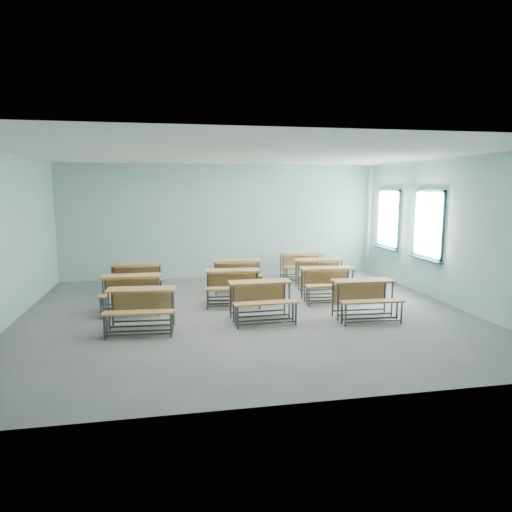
# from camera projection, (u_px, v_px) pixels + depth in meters

# --- Properties ---
(room) EXTENTS (9.04, 8.04, 3.24)m
(room) POSITION_uv_depth(u_px,v_px,m) (250.00, 235.00, 9.14)
(room) COLOR slate
(room) RESTS_ON ground
(desk_unit_r0c0) EXTENTS (1.26, 0.89, 0.75)m
(desk_unit_r0c0) POSITION_uv_depth(u_px,v_px,m) (141.00, 303.00, 8.14)
(desk_unit_r0c0) COLOR #A7743C
(desk_unit_r0c0) RESTS_ON ground
(desk_unit_r0c1) EXTENTS (1.23, 0.85, 0.75)m
(desk_unit_r0c1) POSITION_uv_depth(u_px,v_px,m) (261.00, 295.00, 8.78)
(desk_unit_r0c1) COLOR #A7743C
(desk_unit_r0c1) RESTS_ON ground
(desk_unit_r0c2) EXTENTS (1.23, 0.85, 0.75)m
(desk_unit_r0c2) POSITION_uv_depth(u_px,v_px,m) (365.00, 293.00, 8.90)
(desk_unit_r0c2) COLOR #A7743C
(desk_unit_r0c2) RESTS_ON ground
(desk_unit_r1c0) EXTENTS (1.21, 0.82, 0.75)m
(desk_unit_r1c0) POSITION_uv_depth(u_px,v_px,m) (131.00, 288.00, 9.40)
(desk_unit_r1c0) COLOR #A7743C
(desk_unit_r1c0) RESTS_ON ground
(desk_unit_r1c1) EXTENTS (1.28, 0.92, 0.75)m
(desk_unit_r1c1) POSITION_uv_depth(u_px,v_px,m) (233.00, 281.00, 10.02)
(desk_unit_r1c1) COLOR #A7743C
(desk_unit_r1c1) RESTS_ON ground
(desk_unit_r1c2) EXTENTS (1.25, 0.88, 0.75)m
(desk_unit_r1c2) POSITION_uv_depth(u_px,v_px,m) (328.00, 279.00, 10.30)
(desk_unit_r1c2) COLOR #A7743C
(desk_unit_r1c2) RESTS_ON ground
(desk_unit_r2c0) EXTENTS (1.23, 0.85, 0.75)m
(desk_unit_r2c0) POSITION_uv_depth(u_px,v_px,m) (136.00, 274.00, 10.85)
(desk_unit_r2c0) COLOR #A7743C
(desk_unit_r2c0) RESTS_ON ground
(desk_unit_r2c1) EXTENTS (1.25, 0.88, 0.75)m
(desk_unit_r2c1) POSITION_uv_depth(u_px,v_px,m) (237.00, 270.00, 11.40)
(desk_unit_r2c1) COLOR #A7743C
(desk_unit_r2c1) RESTS_ON ground
(desk_unit_r2c2) EXTENTS (1.26, 0.89, 0.75)m
(desk_unit_r2c2) POSITION_uv_depth(u_px,v_px,m) (320.00, 269.00, 11.54)
(desk_unit_r2c2) COLOR #A7743C
(desk_unit_r2c2) RESTS_ON ground
(desk_unit_r3c2) EXTENTS (1.21, 0.82, 0.75)m
(desk_unit_r3c2) POSITION_uv_depth(u_px,v_px,m) (302.00, 262.00, 12.69)
(desk_unit_r3c2) COLOR #A7743C
(desk_unit_r3c2) RESTS_ON ground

